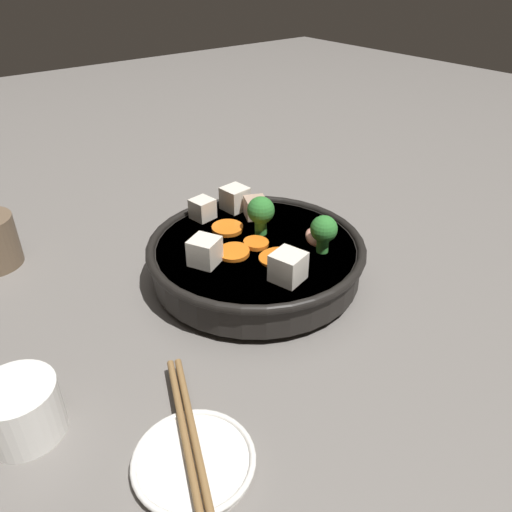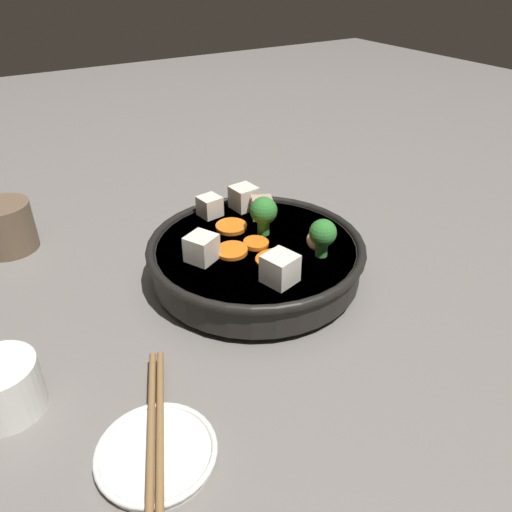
% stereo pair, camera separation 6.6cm
% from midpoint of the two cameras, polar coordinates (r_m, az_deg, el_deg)
% --- Properties ---
extents(ground_plane, '(3.00, 3.00, 0.00)m').
position_cam_midpoint_polar(ground_plane, '(0.68, 2.78, -2.61)').
color(ground_plane, slate).
extents(stirfry_bowl, '(0.29, 0.29, 0.11)m').
position_cam_midpoint_polar(stirfry_bowl, '(0.66, 2.89, 0.13)').
color(stirfry_bowl, black).
rests_on(stirfry_bowl, ground_plane).
extents(side_saucer, '(0.11, 0.11, 0.01)m').
position_cam_midpoint_polar(side_saucer, '(0.48, -7.13, -21.67)').
color(side_saucer, white).
rests_on(side_saucer, ground_plane).
extents(tea_cup, '(0.07, 0.07, 0.06)m').
position_cam_midpoint_polar(tea_cup, '(0.54, -23.80, -13.71)').
color(tea_cup, white).
rests_on(tea_cup, ground_plane).
extents(dark_mug, '(0.10, 0.08, 0.07)m').
position_cam_midpoint_polar(dark_mug, '(0.81, -24.67, 3.02)').
color(dark_mug, brown).
rests_on(dark_mug, ground_plane).
extents(chopsticks_pair, '(0.22, 0.10, 0.01)m').
position_cam_midpoint_polar(chopsticks_pair, '(0.47, -7.21, -20.98)').
color(chopsticks_pair, olive).
rests_on(chopsticks_pair, side_saucer).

